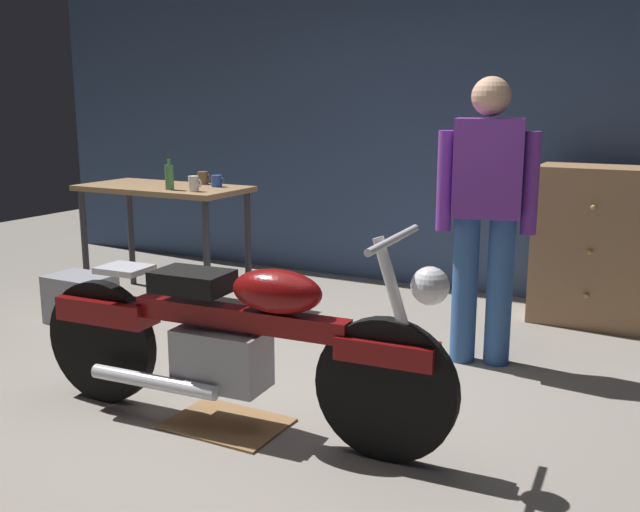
{
  "coord_description": "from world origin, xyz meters",
  "views": [
    {
      "loc": [
        1.98,
        -2.96,
        1.54
      ],
      "look_at": [
        0.02,
        0.7,
        0.65
      ],
      "focal_mm": 40.94,
      "sensor_mm": 36.0,
      "label": 1
    }
  ],
  "objects_px": {
    "storage_bin": "(81,299)",
    "mug_white_ceramic": "(194,184)",
    "bottle": "(169,176)",
    "motorcycle": "(233,338)",
    "mug_brown_stoneware": "(203,178)",
    "person_standing": "(486,209)",
    "mug_blue_enamel": "(217,181)",
    "wooden_dresser": "(595,246)"
  },
  "relations": [
    {
      "from": "person_standing",
      "to": "bottle",
      "type": "distance_m",
      "value": 2.34
    },
    {
      "from": "mug_brown_stoneware",
      "to": "mug_blue_enamel",
      "type": "bearing_deg",
      "value": -25.18
    },
    {
      "from": "motorcycle",
      "to": "mug_brown_stoneware",
      "type": "height_order",
      "value": "same"
    },
    {
      "from": "motorcycle",
      "to": "mug_blue_enamel",
      "type": "height_order",
      "value": "motorcycle"
    },
    {
      "from": "mug_white_ceramic",
      "to": "bottle",
      "type": "bearing_deg",
      "value": -178.62
    },
    {
      "from": "motorcycle",
      "to": "wooden_dresser",
      "type": "distance_m",
      "value": 2.87
    },
    {
      "from": "mug_white_ceramic",
      "to": "mug_brown_stoneware",
      "type": "height_order",
      "value": "mug_white_ceramic"
    },
    {
      "from": "wooden_dresser",
      "to": "storage_bin",
      "type": "height_order",
      "value": "wooden_dresser"
    },
    {
      "from": "mug_white_ceramic",
      "to": "mug_brown_stoneware",
      "type": "distance_m",
      "value": 0.46
    },
    {
      "from": "mug_white_ceramic",
      "to": "mug_brown_stoneware",
      "type": "relative_size",
      "value": 0.96
    },
    {
      "from": "storage_bin",
      "to": "mug_blue_enamel",
      "type": "distance_m",
      "value": 1.3
    },
    {
      "from": "motorcycle",
      "to": "person_standing",
      "type": "xyz_separation_m",
      "value": [
        0.78,
        1.44,
        0.48
      ]
    },
    {
      "from": "storage_bin",
      "to": "mug_white_ceramic",
      "type": "bearing_deg",
      "value": 45.58
    },
    {
      "from": "motorcycle",
      "to": "mug_brown_stoneware",
      "type": "bearing_deg",
      "value": 126.22
    },
    {
      "from": "storage_bin",
      "to": "mug_white_ceramic",
      "type": "relative_size",
      "value": 4.0
    },
    {
      "from": "bottle",
      "to": "mug_brown_stoneware",
      "type": "bearing_deg",
      "value": 90.64
    },
    {
      "from": "storage_bin",
      "to": "mug_white_ceramic",
      "type": "height_order",
      "value": "mug_white_ceramic"
    },
    {
      "from": "person_standing",
      "to": "wooden_dresser",
      "type": "height_order",
      "value": "person_standing"
    },
    {
      "from": "wooden_dresser",
      "to": "mug_white_ceramic",
      "type": "bearing_deg",
      "value": -156.92
    },
    {
      "from": "wooden_dresser",
      "to": "mug_white_ceramic",
      "type": "height_order",
      "value": "wooden_dresser"
    },
    {
      "from": "person_standing",
      "to": "mug_white_ceramic",
      "type": "bearing_deg",
      "value": -14.3
    },
    {
      "from": "bottle",
      "to": "motorcycle",
      "type": "bearing_deg",
      "value": -43.23
    },
    {
      "from": "person_standing",
      "to": "mug_brown_stoneware",
      "type": "distance_m",
      "value": 2.39
    },
    {
      "from": "mug_white_ceramic",
      "to": "wooden_dresser",
      "type": "bearing_deg",
      "value": 23.08
    },
    {
      "from": "bottle",
      "to": "storage_bin",
      "type": "bearing_deg",
      "value": -121.65
    },
    {
      "from": "mug_white_ceramic",
      "to": "mug_blue_enamel",
      "type": "relative_size",
      "value": 0.99
    },
    {
      "from": "storage_bin",
      "to": "mug_brown_stoneware",
      "type": "relative_size",
      "value": 3.85
    },
    {
      "from": "person_standing",
      "to": "mug_brown_stoneware",
      "type": "bearing_deg",
      "value": -23.86
    },
    {
      "from": "wooden_dresser",
      "to": "storage_bin",
      "type": "relative_size",
      "value": 2.5
    },
    {
      "from": "wooden_dresser",
      "to": "bottle",
      "type": "relative_size",
      "value": 4.56
    },
    {
      "from": "wooden_dresser",
      "to": "person_standing",
      "type": "bearing_deg",
      "value": -112.06
    },
    {
      "from": "mug_white_ceramic",
      "to": "person_standing",
      "type": "bearing_deg",
      "value": -1.12
    },
    {
      "from": "motorcycle",
      "to": "storage_bin",
      "type": "distance_m",
      "value": 2.14
    },
    {
      "from": "wooden_dresser",
      "to": "mug_brown_stoneware",
      "type": "bearing_deg",
      "value": -165.97
    },
    {
      "from": "wooden_dresser",
      "to": "motorcycle",
      "type": "bearing_deg",
      "value": -115.7
    },
    {
      "from": "wooden_dresser",
      "to": "bottle",
      "type": "distance_m",
      "value": 3.05
    },
    {
      "from": "person_standing",
      "to": "mug_brown_stoneware",
      "type": "relative_size",
      "value": 14.62
    },
    {
      "from": "storage_bin",
      "to": "mug_blue_enamel",
      "type": "relative_size",
      "value": 3.95
    },
    {
      "from": "motorcycle",
      "to": "mug_white_ceramic",
      "type": "xyz_separation_m",
      "value": [
        -1.35,
        1.48,
        0.51
      ]
    },
    {
      "from": "storage_bin",
      "to": "mug_blue_enamel",
      "type": "height_order",
      "value": "mug_blue_enamel"
    },
    {
      "from": "person_standing",
      "to": "mug_white_ceramic",
      "type": "height_order",
      "value": "person_standing"
    },
    {
      "from": "mug_blue_enamel",
      "to": "bottle",
      "type": "relative_size",
      "value": 0.46
    }
  ]
}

